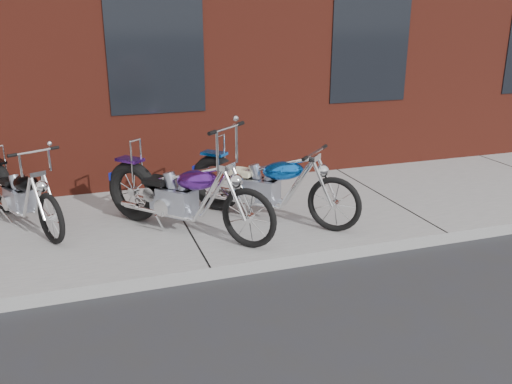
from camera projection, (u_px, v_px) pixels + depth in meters
name	position (u px, v px, depth m)	size (l,w,h in m)	color
ground	(211.00, 281.00, 5.79)	(120.00, 120.00, 0.00)	#28292F
sidewalk	(183.00, 225.00, 7.11)	(22.00, 3.00, 0.15)	gray
chopper_purple	(183.00, 197.00, 6.56)	(1.73, 1.93, 1.39)	black
chopper_blue	(268.00, 187.00, 6.97)	(1.77, 1.81, 1.05)	black
chopper_third	(22.00, 196.00, 6.78)	(1.03, 1.95, 1.08)	black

